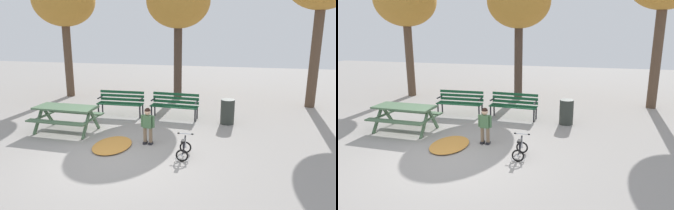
{
  "view_description": "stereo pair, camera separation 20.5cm",
  "coord_description": "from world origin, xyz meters",
  "views": [
    {
      "loc": [
        2.65,
        -6.48,
        3.07
      ],
      "look_at": [
        0.81,
        2.11,
        0.85
      ],
      "focal_mm": 33.67,
      "sensor_mm": 36.0,
      "label": 1
    },
    {
      "loc": [
        2.85,
        -6.44,
        3.07
      ],
      "look_at": [
        0.81,
        2.11,
        0.85
      ],
      "focal_mm": 33.67,
      "sensor_mm": 36.0,
      "label": 2
    }
  ],
  "objects": [
    {
      "name": "park_bench_left",
      "position": [
        0.71,
        3.66,
        0.51
      ],
      "size": [
        1.63,
        0.56,
        0.85
      ],
      "color": "#144728",
      "rests_on": "ground"
    },
    {
      "name": "child_standing",
      "position": [
        0.47,
        1.13,
        0.58
      ],
      "size": [
        0.38,
        0.18,
        1.0
      ],
      "color": "#7F664C",
      "rests_on": "ground"
    },
    {
      "name": "tree_left",
      "position": [
        0.25,
        6.67,
        3.99
      ],
      "size": [
        2.6,
        2.6,
        5.15
      ],
      "color": "#423328",
      "rests_on": "ground"
    },
    {
      "name": "trash_bin",
      "position": [
        2.47,
        3.41,
        0.4
      ],
      "size": [
        0.44,
        0.44,
        0.8
      ],
      "primitive_type": "cylinder",
      "color": "#2D332D",
      "rests_on": "ground"
    },
    {
      "name": "park_bench_far_left",
      "position": [
        -1.2,
        3.63,
        0.51
      ],
      "size": [
        1.61,
        0.48,
        0.85
      ],
      "color": "#144728",
      "rests_on": "ground"
    },
    {
      "name": "leaf_pile",
      "position": [
        -0.4,
        0.77,
        0.04
      ],
      "size": [
        0.97,
        1.38,
        0.07
      ],
      "primitive_type": "ellipsoid",
      "rotation": [
        0.0,
        0.0,
        1.57
      ],
      "color": "#C68438",
      "rests_on": "ground"
    },
    {
      "name": "kids_bicycle",
      "position": [
        1.54,
        0.46,
        0.2
      ],
      "size": [
        0.39,
        0.56,
        0.54
      ],
      "color": "black",
      "rests_on": "ground"
    },
    {
      "name": "tree_far_left",
      "position": [
        -4.53,
        6.13,
        4.06
      ],
      "size": [
        2.6,
        2.6,
        5.22
      ],
      "color": "brown",
      "rests_on": "ground"
    },
    {
      "name": "picnic_table",
      "position": [
        -2.16,
        1.6,
        0.59
      ],
      "size": [
        1.85,
        1.41,
        0.79
      ],
      "color": "#4C6B4C",
      "rests_on": "ground"
    },
    {
      "name": "ground",
      "position": [
        0.0,
        0.0,
        0.0
      ],
      "size": [
        36.0,
        36.0,
        0.0
      ],
      "primitive_type": "plane",
      "color": "gray"
    }
  ]
}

